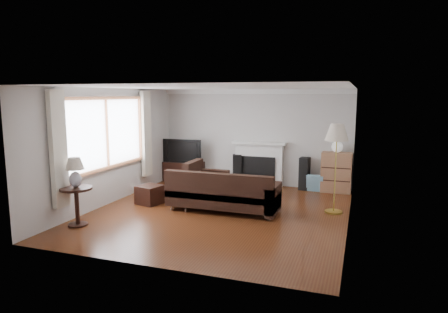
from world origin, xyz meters
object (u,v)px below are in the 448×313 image
(tv_stand, at_px, (184,171))
(floor_lamp, at_px, (335,169))
(coffee_table, at_px, (243,188))
(side_table, at_px, (77,206))
(bookshelf, at_px, (336,172))
(sectional_sofa, at_px, (223,192))

(tv_stand, distance_m, floor_lamp, 4.52)
(floor_lamp, bearing_deg, coffee_table, 161.74)
(floor_lamp, xyz_separation_m, side_table, (-4.34, -2.37, -0.54))
(tv_stand, bearing_deg, coffee_table, -27.33)
(tv_stand, height_order, floor_lamp, floor_lamp)
(bookshelf, relative_size, sectional_sofa, 0.40)
(tv_stand, bearing_deg, bookshelf, 0.72)
(side_table, bearing_deg, coffee_table, 54.14)
(tv_stand, distance_m, coffee_table, 2.26)
(sectional_sofa, distance_m, coffee_table, 1.32)
(bookshelf, bearing_deg, floor_lamp, -87.40)
(bookshelf, height_order, floor_lamp, floor_lamp)
(coffee_table, bearing_deg, tv_stand, 162.49)
(sectional_sofa, height_order, coffee_table, sectional_sofa)
(tv_stand, relative_size, floor_lamp, 0.60)
(sectional_sofa, bearing_deg, floor_lamp, 15.60)
(sectional_sofa, height_order, side_table, sectional_sofa)
(floor_lamp, distance_m, side_table, 4.98)
(coffee_table, height_order, side_table, side_table)
(coffee_table, bearing_deg, side_table, -116.05)
(bookshelf, bearing_deg, coffee_table, -152.04)
(tv_stand, height_order, bookshelf, bookshelf)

